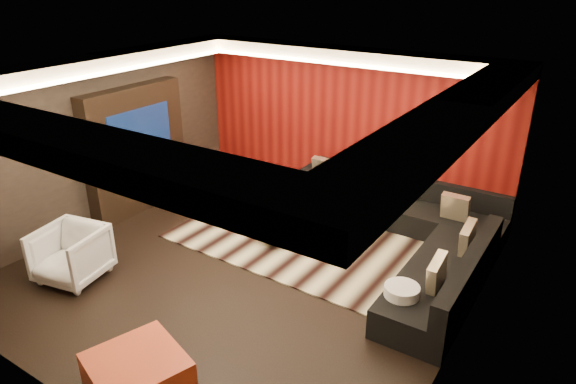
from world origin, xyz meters
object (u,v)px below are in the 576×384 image
Objects in this scene: white_side_table at (400,305)px; sectional_sofa at (410,231)px; coffee_table at (342,224)px; drum_stool at (300,222)px; armchair at (71,254)px; orange_ottoman at (138,374)px.

white_side_table is 0.15× the size of sectional_sofa.
drum_stool reaches higher than coffee_table.
sectional_sofa is (1.62, 0.62, 0.02)m from drum_stool.
armchair is at bearing -136.52° from sectional_sofa.
coffee_table is at bearing 45.60° from drum_stool.
orange_ottoman is 4.54m from sectional_sofa.
sectional_sofa is (1.11, 0.11, 0.14)m from coffee_table.
armchair reaches higher than white_side_table.
white_side_table is at bearing 53.56° from orange_ottoman.
coffee_table is 2.45m from white_side_table.
armchair reaches higher than coffee_table.
armchair reaches higher than sectional_sofa.
orange_ottoman is (-0.14, -4.25, 0.07)m from coffee_table.
white_side_table is (2.20, -1.25, 0.03)m from drum_stool.
drum_stool is 0.83× the size of white_side_table.
coffee_table is 0.34× the size of sectional_sofa.
white_side_table is at bearing 9.12° from armchair.
armchair is at bearing -126.97° from coffee_table.
white_side_table is 4.47m from armchair.
white_side_table is at bearing -46.04° from coffee_table.
orange_ottoman is 2.54m from armchair.
coffee_table is 1.13m from sectional_sofa.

